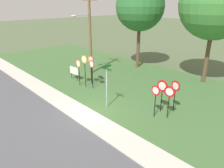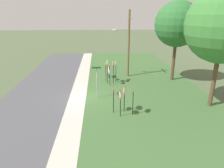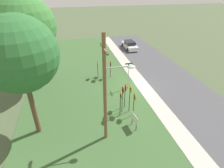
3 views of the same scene
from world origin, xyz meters
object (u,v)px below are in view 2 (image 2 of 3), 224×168
Objects in this scene: stop_sign_far_left at (116,67)px; yield_sign_far_left at (120,97)px; stop_sign_far_center at (113,67)px; stop_sign_far_right at (106,68)px; oak_tree_left at (177,24)px; street_name_post at (97,80)px; stop_sign_near_left at (107,66)px; yield_sign_near_right at (133,95)px; utility_pole at (128,42)px; stop_sign_near_right at (110,70)px; notice_board at (109,71)px; yield_sign_near_left at (113,94)px; oak_tree_right at (224,25)px; yield_sign_far_right at (124,93)px.

stop_sign_far_left reaches higher than yield_sign_far_left.
stop_sign_far_center is 1.15× the size of stop_sign_far_right.
stop_sign_far_left is 0.94× the size of stop_sign_far_center.
street_name_post is at bearing -61.48° from oak_tree_left.
street_name_post is (4.08, -1.16, -0.18)m from stop_sign_near_left.
utility_pole is at bearing -175.93° from yield_sign_near_right.
stop_sign_near_right reaches higher than notice_board.
stop_sign_near_right is at bearing 175.41° from yield_sign_far_left.
stop_sign_near_left is at bearing -44.20° from utility_pole.
stop_sign_far_left is 0.62m from stop_sign_far_center.
stop_sign_far_left is 7.65m from yield_sign_near_left.
stop_sign_near_left is 0.34× the size of utility_pole.
yield_sign_far_left is 0.22× the size of oak_tree_right.
stop_sign_near_right is 1.98× the size of notice_board.
yield_sign_far_right is at bearing -125.25° from yield_sign_near_right.
stop_sign_near_right is 7.05m from yield_sign_near_right.
oak_tree_left reaches higher than stop_sign_far_left.
yield_sign_near_left is at bearing -85.13° from oak_tree_right.
stop_sign_near_right is at bearing -35.12° from utility_pole.
street_name_post is (4.00, -1.82, -0.08)m from stop_sign_far_center.
yield_sign_near_right is (8.06, 0.63, -0.15)m from stop_sign_far_left.
stop_sign_near_left is 2.21× the size of notice_board.
yield_sign_near_right is 8.77m from oak_tree_right.
yield_sign_near_left is 0.22× the size of oak_tree_right.
stop_sign_far_left reaches higher than notice_board.
oak_tree_left is (-4.89, 9.01, 4.63)m from street_name_post.
yield_sign_far_left is at bearing -10.71° from utility_pole.
stop_sign_near_right is 1.00× the size of stop_sign_far_left.
oak_tree_right is (6.87, 7.67, 4.96)m from stop_sign_far_left.
yield_sign_near_left is (7.08, -0.53, -0.29)m from stop_sign_far_center.
stop_sign_far_center is 4.39m from street_name_post.
stop_sign_far_right reaches higher than notice_board.
yield_sign_far_left is at bearing -2.77° from stop_sign_far_left.
yield_sign_far_left is (7.82, 0.62, -0.39)m from stop_sign_near_left.
stop_sign_far_right reaches higher than yield_sign_near_right.
oak_tree_right reaches higher than yield_sign_far_left.
yield_sign_near_right is 4.51m from street_name_post.
oak_tree_right is (-1.19, 7.04, 5.11)m from yield_sign_near_right.
stop_sign_near_right reaches higher than yield_sign_near_left.
stop_sign_far_center is 1.23× the size of yield_sign_near_left.
yield_sign_far_right is (-0.59, -0.60, 0.02)m from yield_sign_near_right.
oak_tree_left is at bearing 94.80° from stop_sign_far_center.
stop_sign_far_center is at bearing -179.85° from yield_sign_far_right.
street_name_post reaches higher than yield_sign_near_right.
stop_sign_far_left is 1.17m from stop_sign_far_right.
stop_sign_near_left is 1.11× the size of stop_sign_near_right.
yield_sign_near_left is at bearing 22.49° from street_name_post.
street_name_post is 2.42× the size of notice_board.
yield_sign_near_left is (7.16, 0.13, -0.40)m from stop_sign_near_left.
street_name_post reaches higher than notice_board.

